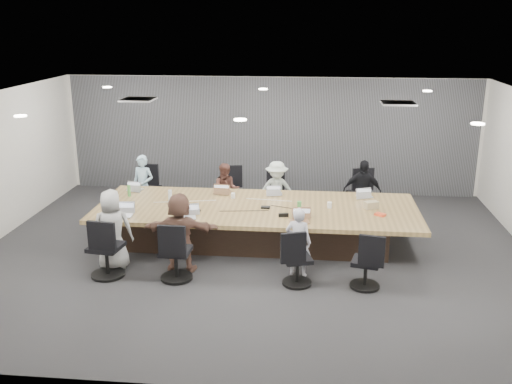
# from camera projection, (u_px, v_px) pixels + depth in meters

# --- Properties ---
(floor) EXTENTS (10.00, 8.00, 0.00)m
(floor) POSITION_uv_depth(u_px,v_px,m) (254.00, 253.00, 10.43)
(floor) COLOR #2B2A2D
(floor) RESTS_ON ground
(ceiling) EXTENTS (10.00, 8.00, 0.00)m
(ceiling) POSITION_uv_depth(u_px,v_px,m) (254.00, 100.00, 9.61)
(ceiling) COLOR white
(ceiling) RESTS_ON wall_back
(wall_back) EXTENTS (10.00, 0.00, 2.80)m
(wall_back) POSITION_uv_depth(u_px,v_px,m) (271.00, 135.00, 13.83)
(wall_back) COLOR beige
(wall_back) RESTS_ON ground
(wall_front) EXTENTS (10.00, 0.00, 2.80)m
(wall_front) POSITION_uv_depth(u_px,v_px,m) (216.00, 278.00, 6.22)
(wall_front) COLOR beige
(wall_front) RESTS_ON ground
(curtain) EXTENTS (9.80, 0.04, 2.80)m
(curtain) POSITION_uv_depth(u_px,v_px,m) (271.00, 136.00, 13.75)
(curtain) COLOR #525257
(curtain) RESTS_ON ground
(conference_table) EXTENTS (6.00, 2.20, 0.74)m
(conference_table) POSITION_uv_depth(u_px,v_px,m) (257.00, 223.00, 10.79)
(conference_table) COLOR #2F2017
(conference_table) RESTS_ON ground
(chair_0) EXTENTS (0.62, 0.62, 0.82)m
(chair_0) POSITION_uv_depth(u_px,v_px,m) (148.00, 193.00, 12.65)
(chair_0) COLOR black
(chair_0) RESTS_ON ground
(chair_1) EXTENTS (0.67, 0.67, 0.85)m
(chair_1) POSITION_uv_depth(u_px,v_px,m) (229.00, 194.00, 12.48)
(chair_1) COLOR black
(chair_1) RESTS_ON ground
(chair_2) EXTENTS (0.61, 0.61, 0.73)m
(chair_2) POSITION_uv_depth(u_px,v_px,m) (278.00, 198.00, 12.39)
(chair_2) COLOR black
(chair_2) RESTS_ON ground
(chair_3) EXTENTS (0.71, 0.71, 0.86)m
(chair_3) POSITION_uv_depth(u_px,v_px,m) (360.00, 198.00, 12.20)
(chair_3) COLOR black
(chair_3) RESTS_ON ground
(chair_4) EXTENTS (0.66, 0.66, 0.87)m
(chair_4) POSITION_uv_depth(u_px,v_px,m) (106.00, 252.00, 9.38)
(chair_4) COLOR black
(chair_4) RESTS_ON ground
(chair_5) EXTENTS (0.57, 0.57, 0.83)m
(chair_5) POSITION_uv_depth(u_px,v_px,m) (176.00, 256.00, 9.28)
(chair_5) COLOR black
(chair_5) RESTS_ON ground
(chair_6) EXTENTS (0.62, 0.62, 0.75)m
(chair_6) POSITION_uv_depth(u_px,v_px,m) (297.00, 263.00, 9.10)
(chair_6) COLOR black
(chair_6) RESTS_ON ground
(chair_7) EXTENTS (0.60, 0.60, 0.74)m
(chair_7) POSITION_uv_depth(u_px,v_px,m) (366.00, 266.00, 9.00)
(chair_7) COLOR black
(chair_7) RESTS_ON ground
(person_0) EXTENTS (0.55, 0.42, 1.34)m
(person_0) POSITION_uv_depth(u_px,v_px,m) (143.00, 186.00, 12.24)
(person_0) COLOR #95B9CE
(person_0) RESTS_ON ground
(laptop_0) EXTENTS (0.33, 0.25, 0.02)m
(laptop_0) POSITION_uv_depth(u_px,v_px,m) (135.00, 190.00, 11.70)
(laptop_0) COLOR #B2B2B7
(laptop_0) RESTS_ON conference_table
(person_1) EXTENTS (0.64, 0.53, 1.21)m
(person_1) POSITION_uv_depth(u_px,v_px,m) (226.00, 191.00, 12.09)
(person_1) COLOR brown
(person_1) RESTS_ON ground
(laptop_1) EXTENTS (0.36, 0.26, 0.02)m
(laptop_1) POSITION_uv_depth(u_px,v_px,m) (222.00, 192.00, 11.53)
(laptop_1) COLOR #8C6647
(laptop_1) RESTS_ON conference_table
(person_2) EXTENTS (0.88, 0.57, 1.28)m
(person_2) POSITION_uv_depth(u_px,v_px,m) (277.00, 191.00, 11.98)
(person_2) COLOR #A8B5AB
(person_2) RESTS_ON ground
(laptop_2) EXTENTS (0.31, 0.23, 0.02)m
(laptop_2) POSITION_uv_depth(u_px,v_px,m) (275.00, 194.00, 11.42)
(laptop_2) COLOR #B2B2B7
(laptop_2) RESTS_ON conference_table
(person_3) EXTENTS (0.83, 0.42, 1.35)m
(person_3) POSITION_uv_depth(u_px,v_px,m) (362.00, 192.00, 11.80)
(person_3) COLOR black
(person_3) RESTS_ON ground
(laptop_3) EXTENTS (0.34, 0.27, 0.02)m
(laptop_3) POSITION_uv_depth(u_px,v_px,m) (365.00, 196.00, 11.25)
(laptop_3) COLOR #B2B2B7
(laptop_3) RESTS_ON conference_table
(person_4) EXTENTS (0.76, 0.58, 1.39)m
(person_4) POSITION_uv_depth(u_px,v_px,m) (112.00, 229.00, 9.64)
(person_4) COLOR #9E9E9E
(person_4) RESTS_ON ground
(laptop_4) EXTENTS (0.35, 0.25, 0.02)m
(laptop_4) POSITION_uv_depth(u_px,v_px,m) (123.00, 216.00, 10.15)
(laptop_4) COLOR #B2B2B7
(laptop_4) RESTS_ON conference_table
(person_5) EXTENTS (1.29, 0.47, 1.37)m
(person_5) POSITION_uv_depth(u_px,v_px,m) (180.00, 232.00, 9.53)
(person_5) COLOR brown
(person_5) RESTS_ON ground
(laptop_5) EXTENTS (0.35, 0.28, 0.02)m
(laptop_5) POSITION_uv_depth(u_px,v_px,m) (187.00, 218.00, 10.04)
(laptop_5) COLOR #B2B2B7
(laptop_5) RESTS_ON conference_table
(person_6) EXTENTS (0.49, 0.38, 1.19)m
(person_6) POSITION_uv_depth(u_px,v_px,m) (298.00, 242.00, 9.37)
(person_6) COLOR #B5B3C1
(person_6) RESTS_ON ground
(laptop_6) EXTENTS (0.37, 0.29, 0.02)m
(laptop_6) POSITION_uv_depth(u_px,v_px,m) (299.00, 222.00, 9.85)
(laptop_6) COLOR #8C6647
(laptop_6) RESTS_ON conference_table
(bottle_green_left) EXTENTS (0.08, 0.08, 0.22)m
(bottle_green_left) POSITION_uv_depth(u_px,v_px,m) (129.00, 191.00, 11.27)
(bottle_green_left) COLOR #51A04A
(bottle_green_left) RESTS_ON conference_table
(bottle_green_right) EXTENTS (0.08, 0.08, 0.27)m
(bottle_green_right) POSITION_uv_depth(u_px,v_px,m) (299.00, 208.00, 10.15)
(bottle_green_right) COLOR #51A04A
(bottle_green_right) RESTS_ON conference_table
(bottle_clear) EXTENTS (0.07, 0.07, 0.24)m
(bottle_clear) POSITION_uv_depth(u_px,v_px,m) (170.00, 196.00, 10.90)
(bottle_clear) COLOR silver
(bottle_clear) RESTS_ON conference_table
(cup_white_far) EXTENTS (0.11, 0.11, 0.10)m
(cup_white_far) POSITION_uv_depth(u_px,v_px,m) (233.00, 196.00, 11.16)
(cup_white_far) COLOR white
(cup_white_far) RESTS_ON conference_table
(cup_white_near) EXTENTS (0.09, 0.09, 0.11)m
(cup_white_near) POSITION_uv_depth(u_px,v_px,m) (329.00, 205.00, 10.59)
(cup_white_near) COLOR white
(cup_white_near) RESTS_ON conference_table
(mug_brown) EXTENTS (0.10, 0.10, 0.10)m
(mug_brown) POSITION_uv_depth(u_px,v_px,m) (118.00, 204.00, 10.68)
(mug_brown) COLOR brown
(mug_brown) RESTS_ON conference_table
(mic_left) EXTENTS (0.18, 0.15, 0.03)m
(mic_left) POSITION_uv_depth(u_px,v_px,m) (196.00, 211.00, 10.41)
(mic_left) COLOR black
(mic_left) RESTS_ON conference_table
(mic_right) EXTENTS (0.17, 0.12, 0.03)m
(mic_right) POSITION_uv_depth(u_px,v_px,m) (265.00, 207.00, 10.58)
(mic_right) COLOR black
(mic_right) RESTS_ON conference_table
(stapler) EXTENTS (0.18, 0.08, 0.07)m
(stapler) POSITION_uv_depth(u_px,v_px,m) (284.00, 215.00, 10.12)
(stapler) COLOR black
(stapler) RESTS_ON conference_table
(canvas_bag) EXTENTS (0.29, 0.24, 0.13)m
(canvas_bag) POSITION_uv_depth(u_px,v_px,m) (371.00, 205.00, 10.56)
(canvas_bag) COLOR tan
(canvas_bag) RESTS_ON conference_table
(snack_packet) EXTENTS (0.22, 0.20, 0.04)m
(snack_packet) POSITION_uv_depth(u_px,v_px,m) (380.00, 215.00, 10.18)
(snack_packet) COLOR #D94320
(snack_packet) RESTS_ON conference_table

